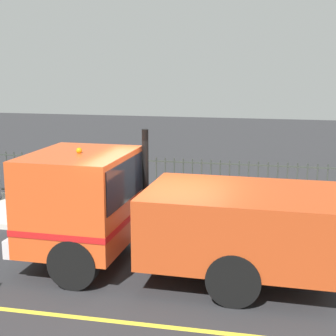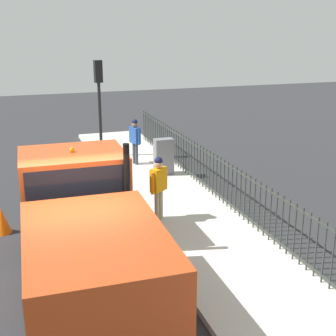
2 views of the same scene
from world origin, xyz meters
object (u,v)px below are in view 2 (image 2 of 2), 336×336
pedestrian_distant (135,137)px  traffic_light_near (99,89)px  worker_standing (159,182)px  utility_cabinet (164,157)px  work_truck (83,219)px  traffic_cone (2,221)px

pedestrian_distant → traffic_light_near: bearing=15.8°
traffic_light_near → pedestrian_distant: bearing=112.7°
worker_standing → utility_cabinet: bearing=-147.2°
worker_standing → traffic_light_near: traffic_light_near is taller
work_truck → utility_cabinet: size_ratio=4.88×
work_truck → traffic_cone: 3.44m
worker_standing → utility_cabinet: (1.40, 3.84, -0.44)m
work_truck → worker_standing: work_truck is taller
work_truck → traffic_cone: size_ratio=9.23×
traffic_light_near → traffic_cone: traffic_light_near is taller
pedestrian_distant → utility_cabinet: size_ratio=1.35×
worker_standing → traffic_light_near: bearing=-125.3°
worker_standing → utility_cabinet: 4.11m
work_truck → worker_standing: (2.31, 2.02, -0.07)m
utility_cabinet → pedestrian_distant: bearing=112.0°
utility_cabinet → traffic_cone: size_ratio=1.89×
worker_standing → work_truck: bearing=4.1°
pedestrian_distant → traffic_cone: pedestrian_distant is taller
worker_standing → pedestrian_distant: 5.45m
worker_standing → traffic_cone: 4.20m
traffic_cone → pedestrian_distant: bearing=43.7°
utility_cabinet → traffic_cone: utility_cabinet is taller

